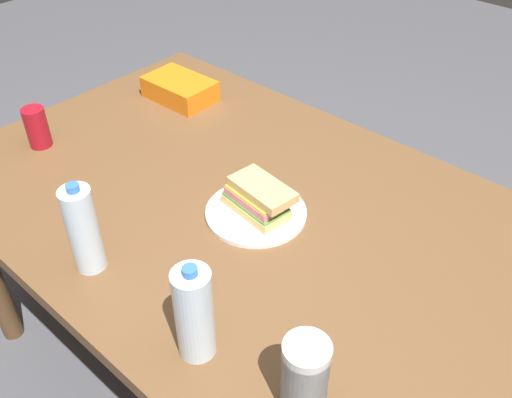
% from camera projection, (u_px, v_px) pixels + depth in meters
% --- Properties ---
extents(ground_plane, '(8.00, 8.00, 0.00)m').
position_uv_depth(ground_plane, '(254.00, 378.00, 1.91)').
color(ground_plane, '#4C4C51').
extents(dining_table, '(1.72, 1.05, 0.74)m').
position_uv_depth(dining_table, '(254.00, 233.00, 1.50)').
color(dining_table, brown).
rests_on(dining_table, ground_plane).
extents(paper_plate, '(0.26, 0.26, 0.01)m').
position_uv_depth(paper_plate, '(256.00, 213.00, 1.43)').
color(paper_plate, white).
rests_on(paper_plate, dining_table).
extents(sandwich, '(0.19, 0.12, 0.08)m').
position_uv_depth(sandwich, '(258.00, 199.00, 1.40)').
color(sandwich, '#DBB26B').
rests_on(sandwich, paper_plate).
extents(soda_can_red, '(0.07, 0.07, 0.12)m').
position_uv_depth(soda_can_red, '(37.00, 127.00, 1.65)').
color(soda_can_red, maroon).
rests_on(soda_can_red, dining_table).
extents(chip_bag, '(0.23, 0.16, 0.07)m').
position_uv_depth(chip_bag, '(180.00, 89.00, 1.89)').
color(chip_bag, orange).
rests_on(chip_bag, dining_table).
extents(water_bottle_tall, '(0.07, 0.07, 0.23)m').
position_uv_depth(water_bottle_tall, '(194.00, 314.00, 1.05)').
color(water_bottle_tall, silver).
rests_on(water_bottle_tall, dining_table).
extents(plastic_cup_stack, '(0.08, 0.08, 0.17)m').
position_uv_depth(plastic_cup_stack, '(305.00, 377.00, 0.97)').
color(plastic_cup_stack, silver).
rests_on(plastic_cup_stack, dining_table).
extents(water_bottle_spare, '(0.07, 0.07, 0.23)m').
position_uv_depth(water_bottle_spare, '(83.00, 229.00, 1.23)').
color(water_bottle_spare, silver).
rests_on(water_bottle_spare, dining_table).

